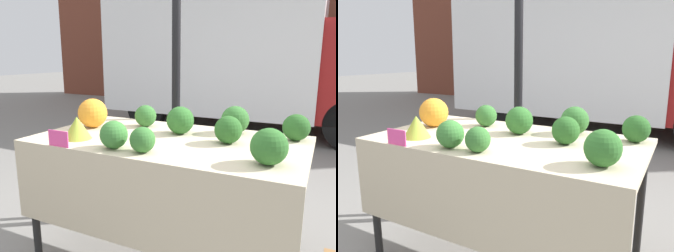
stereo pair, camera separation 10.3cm
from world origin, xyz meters
TOP-DOWN VIEW (x-y plane):
  - tent_pole at (-0.24, 0.65)m, footprint 0.07×0.07m
  - parked_truck at (-0.74, 4.48)m, footprint 5.03×2.11m
  - market_table at (0.00, -0.07)m, footprint 1.69×0.93m
  - orange_cauliflower at (-0.63, 0.05)m, footprint 0.21×0.21m
  - romanesco_head at (-0.51, -0.26)m, footprint 0.18×0.18m
  - broccoli_head_0 at (-0.17, -0.34)m, footprint 0.16×0.16m
  - broccoli_head_1 at (0.01, -0.34)m, footprint 0.14×0.14m
  - broccoli_head_2 at (0.02, 0.15)m, footprint 0.18×0.18m
  - broccoli_head_3 at (0.66, -0.25)m, footprint 0.18×0.18m
  - broccoli_head_4 at (-0.31, 0.25)m, footprint 0.16×0.16m
  - broccoli_head_5 at (0.34, 0.32)m, footprint 0.19×0.19m
  - broccoli_head_6 at (0.73, 0.30)m, footprint 0.16×0.16m
  - broccoli_head_7 at (0.37, 0.05)m, footprint 0.17×0.17m
  - price_sign at (-0.48, -0.45)m, footprint 0.15×0.01m

SIDE VIEW (x-z plane):
  - market_table at x=0.00m, z-range 0.33..1.20m
  - price_sign at x=-0.48m, z-range 0.87..0.97m
  - broccoli_head_1 at x=0.01m, z-range 0.87..1.01m
  - romanesco_head at x=-0.51m, z-range 0.87..1.01m
  - broccoli_head_4 at x=-0.31m, z-range 0.87..1.03m
  - broccoli_head_0 at x=-0.17m, z-range 0.87..1.03m
  - broccoli_head_6 at x=0.73m, z-range 0.87..1.04m
  - broccoli_head_7 at x=0.37m, z-range 0.87..1.04m
  - broccoli_head_3 at x=0.66m, z-range 0.87..1.05m
  - broccoli_head_2 at x=0.02m, z-range 0.87..1.06m
  - broccoli_head_5 at x=0.34m, z-range 0.87..1.06m
  - orange_cauliflower at x=-0.63m, z-range 0.87..1.08m
  - tent_pole at x=-0.24m, z-range 0.00..2.68m
  - parked_truck at x=-0.74m, z-range 0.10..2.62m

